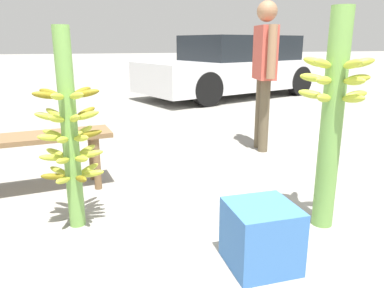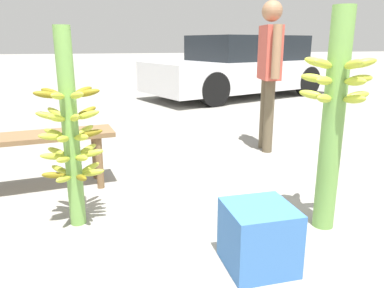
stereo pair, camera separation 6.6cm
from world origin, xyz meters
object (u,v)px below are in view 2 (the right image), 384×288
(banana_stalk_left, at_px, (71,132))
(market_bench, at_px, (14,145))
(banana_stalk_center, at_px, (333,115))
(parked_car, at_px, (243,67))
(produce_crate, at_px, (259,237))
(vendor_person, at_px, (269,63))

(banana_stalk_left, relative_size, market_bench, 0.82)
(banana_stalk_center, height_order, parked_car, banana_stalk_center)
(parked_car, distance_m, produce_crate, 6.88)
(parked_car, bearing_deg, banana_stalk_left, 128.72)
(market_bench, bearing_deg, banana_stalk_left, -61.32)
(vendor_person, bearing_deg, parked_car, 171.89)
(vendor_person, xyz_separation_m, market_bench, (-2.55, -0.69, -0.58))
(market_bench, distance_m, parked_car, 6.33)
(banana_stalk_center, relative_size, market_bench, 0.89)
(vendor_person, relative_size, market_bench, 1.02)
(market_bench, height_order, produce_crate, market_bench)
(banana_stalk_center, bearing_deg, produce_crate, -152.59)
(produce_crate, bearing_deg, banana_stalk_left, 141.60)
(market_bench, bearing_deg, banana_stalk_center, -35.45)
(banana_stalk_left, distance_m, produce_crate, 1.36)
(vendor_person, bearing_deg, banana_stalk_left, -46.01)
(banana_stalk_left, bearing_deg, produce_crate, -38.40)
(banana_stalk_center, xyz_separation_m, produce_crate, (-0.63, -0.33, -0.59))
(produce_crate, bearing_deg, market_bench, 135.36)
(banana_stalk_left, relative_size, produce_crate, 3.65)
(parked_car, height_order, produce_crate, parked_car)
(vendor_person, height_order, parked_car, vendor_person)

